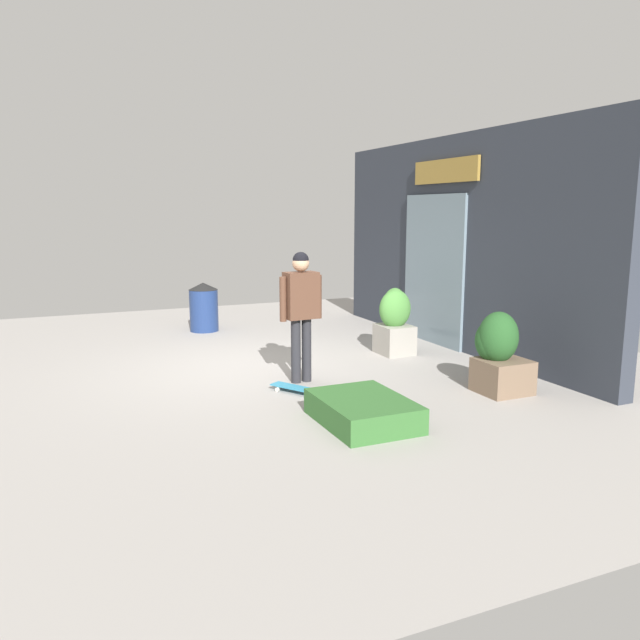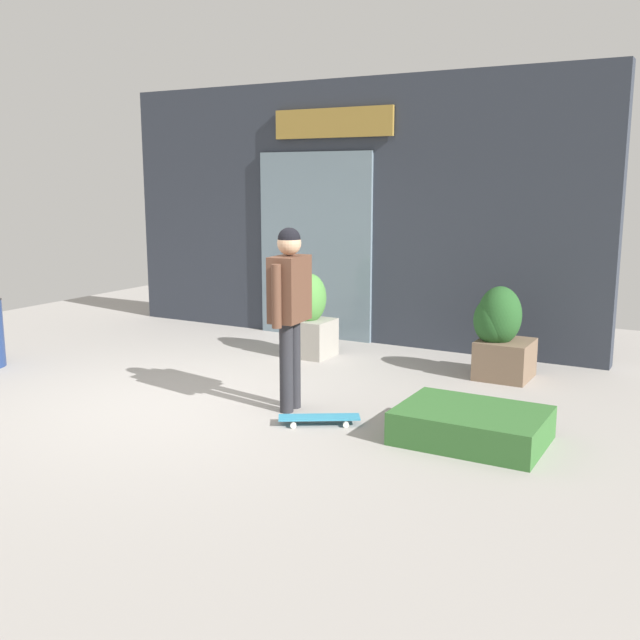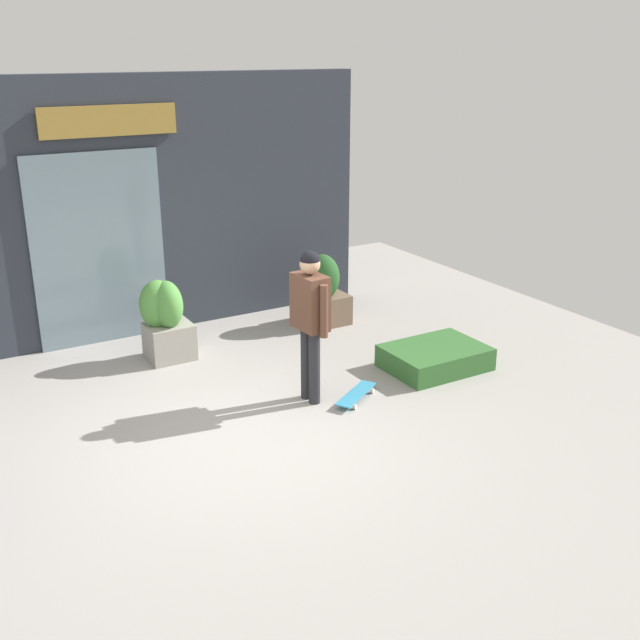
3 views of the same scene
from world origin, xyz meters
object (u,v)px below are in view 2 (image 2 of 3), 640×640
Objects in this scene: planter_box_right at (308,312)px; planter_box_left at (500,333)px; skateboard at (319,418)px; skateboarder at (290,299)px.

planter_box_left is at bearing 2.53° from planter_box_right.
planter_box_right reaches higher than skateboard.
planter_box_left is 0.98× the size of planter_box_right.
planter_box_right is (-0.98, 2.02, -0.53)m from skateboarder.
planter_box_left is (0.97, 2.37, 0.46)m from skateboard.
skateboard is at bearing -112.30° from planter_box_left.
skateboarder is 2.62m from planter_box_left.
planter_box_right reaches higher than planter_box_left.
skateboard is 0.68× the size of planter_box_right.
skateboard is at bearing -57.62° from planter_box_right.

